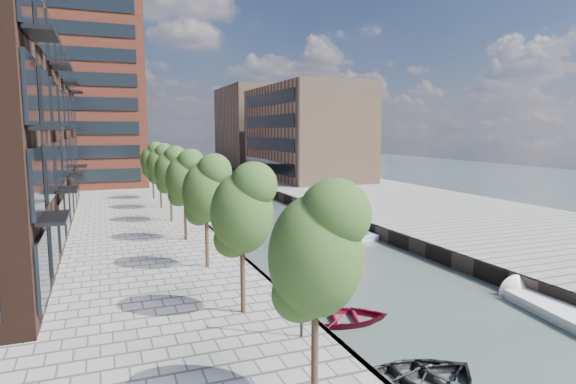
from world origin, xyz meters
TOP-DOWN VIEW (x-y plane):
  - water at (0.00, 40.00)m, footprint 300.00×300.00m
  - quay_right at (16.00, 40.00)m, footprint 20.00×140.00m
  - quay_wall_left at (-6.10, 40.00)m, footprint 0.25×140.00m
  - quay_wall_right at (6.10, 40.00)m, footprint 0.25×140.00m
  - far_closure at (0.00, 100.00)m, footprint 80.00×40.00m
  - tower at (-17.00, 65.00)m, footprint 18.00×18.00m
  - tan_block_near at (16.00, 62.00)m, footprint 12.00×25.00m
  - tan_block_far at (16.00, 88.00)m, footprint 12.00×20.00m
  - bridge at (0.00, 72.00)m, footprint 13.00×6.00m
  - tree_0 at (-8.50, 4.00)m, footprint 2.50×2.50m
  - tree_1 at (-8.50, 11.00)m, footprint 2.50×2.50m
  - tree_2 at (-8.50, 18.00)m, footprint 2.50×2.50m
  - tree_3 at (-8.50, 25.00)m, footprint 2.50×2.50m
  - tree_4 at (-8.50, 32.00)m, footprint 2.50×2.50m
  - tree_5 at (-8.50, 39.00)m, footprint 2.50×2.50m
  - tree_6 at (-8.50, 46.00)m, footprint 2.50×2.50m
  - lamp_0 at (-7.20, 8.00)m, footprint 0.24×0.24m
  - lamp_1 at (-7.20, 24.00)m, footprint 0.24×0.24m
  - lamp_2 at (-7.20, 40.00)m, footprint 0.24×0.24m
  - sloop_0 at (-4.30, 5.32)m, footprint 4.42×3.18m
  - sloop_2 at (-4.16, 10.78)m, footprint 4.89×4.03m
  - sloop_3 at (-4.13, 33.63)m, footprint 4.47×3.52m
  - sloop_4 at (-4.70, 36.47)m, footprint 5.65×4.49m
  - motorboat_2 at (5.44, 8.52)m, footprint 2.73×5.82m
  - motorboat_3 at (4.84, 26.33)m, footprint 2.01×5.01m
  - motorboat_4 at (5.52, 27.55)m, footprint 2.98×5.03m
  - car at (9.17, 67.31)m, footprint 2.44×4.51m

SIDE VIEW (x-z plane):
  - water at x=0.00m, z-range 0.00..0.00m
  - sloop_0 at x=-4.30m, z-range -0.45..0.45m
  - sloop_2 at x=-4.16m, z-range -0.44..0.44m
  - sloop_3 at x=-4.13m, z-range -0.42..0.42m
  - sloop_4 at x=-4.70m, z-range -0.53..0.53m
  - motorboat_2 at x=5.44m, z-range -0.82..1.04m
  - motorboat_4 at x=5.52m, z-range -0.60..0.99m
  - motorboat_3 at x=4.84m, z-range -0.62..1.02m
  - quay_right at x=16.00m, z-range 0.00..1.00m
  - quay_wall_left at x=-6.10m, z-range 0.00..1.00m
  - quay_wall_right at x=6.10m, z-range 0.00..1.00m
  - far_closure at x=0.00m, z-range 0.00..1.00m
  - bridge at x=0.00m, z-range 0.74..2.04m
  - car at x=9.17m, z-range 1.00..2.46m
  - lamp_0 at x=-7.20m, z-range 1.45..5.57m
  - lamp_1 at x=-7.20m, z-range 1.45..5.57m
  - lamp_2 at x=-7.20m, z-range 1.45..5.57m
  - tree_0 at x=-8.50m, z-range 2.33..8.28m
  - tree_1 at x=-8.50m, z-range 2.33..8.28m
  - tree_2 at x=-8.50m, z-range 2.33..8.28m
  - tree_3 at x=-8.50m, z-range 2.33..8.28m
  - tree_4 at x=-8.50m, z-range 2.33..8.28m
  - tree_5 at x=-8.50m, z-range 2.33..8.28m
  - tree_6 at x=-8.50m, z-range 2.33..8.28m
  - tan_block_near at x=16.00m, z-range 1.00..15.00m
  - tan_block_far at x=16.00m, z-range 1.00..17.00m
  - tower at x=-17.00m, z-range 1.00..31.00m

